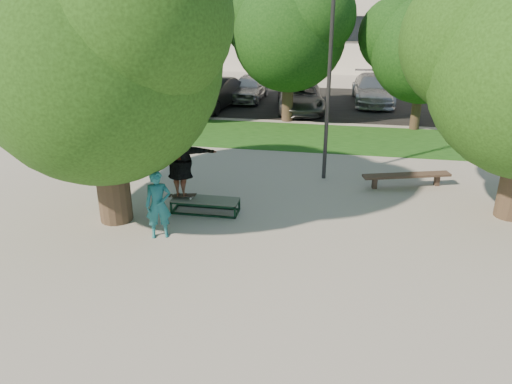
% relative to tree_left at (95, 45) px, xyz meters
% --- Properties ---
extents(ground, '(120.00, 120.00, 0.00)m').
position_rel_tree_left_xyz_m(ground, '(4.29, -1.09, -4.42)').
color(ground, gray).
rests_on(ground, ground).
extents(grass_strip, '(30.00, 4.00, 0.02)m').
position_rel_tree_left_xyz_m(grass_strip, '(5.29, 8.41, -4.41)').
color(grass_strip, '#153F12').
rests_on(grass_strip, ground).
extents(asphalt_strip, '(40.00, 8.00, 0.01)m').
position_rel_tree_left_xyz_m(asphalt_strip, '(4.29, 14.91, -4.42)').
color(asphalt_strip, black).
rests_on(asphalt_strip, ground).
extents(tree_left, '(6.96, 5.95, 7.12)m').
position_rel_tree_left_xyz_m(tree_left, '(0.00, 0.00, 0.00)').
color(tree_left, '#38281E').
rests_on(tree_left, ground).
extents(bg_tree_left, '(5.28, 4.51, 5.77)m').
position_rel_tree_left_xyz_m(bg_tree_left, '(-2.28, 9.98, -0.69)').
color(bg_tree_left, '#38281E').
rests_on(bg_tree_left, ground).
extents(bg_tree_mid, '(5.76, 4.92, 6.24)m').
position_rel_tree_left_xyz_m(bg_tree_mid, '(3.22, 10.98, -0.41)').
color(bg_tree_mid, '#38281E').
rests_on(bg_tree_mid, ground).
extents(bg_tree_right, '(5.04, 4.31, 5.43)m').
position_rel_tree_left_xyz_m(bg_tree_right, '(8.73, 10.47, -0.93)').
color(bg_tree_right, '#38281E').
rests_on(bg_tree_right, ground).
extents(lamppost, '(0.25, 0.15, 6.11)m').
position_rel_tree_left_xyz_m(lamppost, '(5.29, 3.91, -1.27)').
color(lamppost, '#2D2D30').
rests_on(lamppost, ground).
extents(grind_box, '(1.80, 0.60, 0.38)m').
position_rel_tree_left_xyz_m(grind_box, '(2.27, 0.76, -4.23)').
color(grind_box, '#10311E').
rests_on(grind_box, ground).
extents(skater_rig, '(2.06, 0.63, 1.74)m').
position_rel_tree_left_xyz_m(skater_rig, '(1.62, 0.76, -3.14)').
color(skater_rig, white).
rests_on(skater_rig, grind_box).
extents(bystander, '(0.72, 0.60, 1.70)m').
position_rel_tree_left_xyz_m(bystander, '(1.55, -0.80, -3.57)').
color(bystander, '#1B6169').
rests_on(bystander, ground).
extents(bench, '(2.68, 1.12, 0.41)m').
position_rel_tree_left_xyz_m(bench, '(7.79, 3.58, -4.08)').
color(bench, '#46352A').
rests_on(bench, ground).
extents(car_silver_a, '(1.72, 3.96, 1.33)m').
position_rel_tree_left_xyz_m(car_silver_a, '(0.79, 14.89, -3.76)').
color(car_silver_a, '#B6B6BB').
rests_on(car_silver_a, asphalt_strip).
extents(car_dark, '(2.16, 4.64, 1.47)m').
position_rel_tree_left_xyz_m(car_dark, '(-0.59, 12.54, -3.69)').
color(car_dark, black).
rests_on(car_dark, asphalt_strip).
extents(car_grey, '(2.79, 4.89, 1.28)m').
position_rel_tree_left_xyz_m(car_grey, '(3.68, 12.95, -3.78)').
color(car_grey, '#5D5D62').
rests_on(car_grey, asphalt_strip).
extents(car_silver_b, '(2.20, 4.92, 1.40)m').
position_rel_tree_left_xyz_m(car_silver_b, '(7.21, 15.41, -3.72)').
color(car_silver_b, silver).
rests_on(car_silver_b, asphalt_strip).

